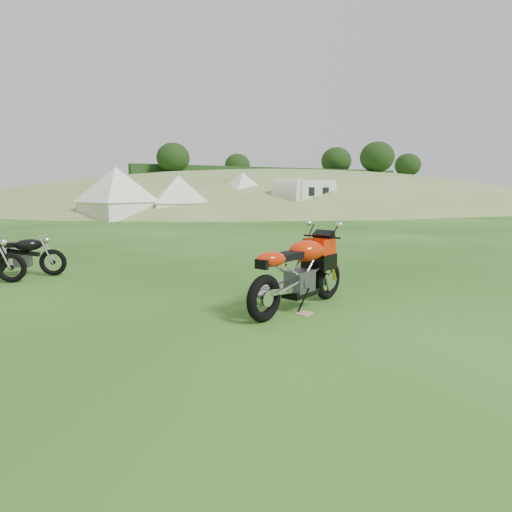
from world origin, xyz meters
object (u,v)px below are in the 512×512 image
plywood_board (304,313)px  tent_mid (179,196)px  tent_left (117,194)px  vintage_moto_c (21,254)px  sport_motorcycle (299,267)px  tent_right (243,194)px  caravan (306,198)px

plywood_board → tent_mid: 21.18m
plywood_board → tent_left: tent_left is taller
vintage_moto_c → tent_left: bearing=97.0°
sport_motorcycle → tent_right: (9.61, 21.36, 0.76)m
plywood_board → tent_right: size_ratio=0.07×
plywood_board → tent_mid: bearing=76.7°
tent_right → caravan: tent_right is taller
plywood_board → caravan: bearing=55.6°
tent_mid → plywood_board: bearing=-92.7°
sport_motorcycle → tent_mid: size_ratio=0.69×
vintage_moto_c → caravan: bearing=63.8°
sport_motorcycle → tent_mid: (4.80, 20.32, 0.67)m
tent_left → tent_right: tent_left is taller
sport_motorcycle → caravan: (12.60, 18.23, 0.53)m
tent_right → sport_motorcycle: bearing=-121.4°
tent_left → caravan: bearing=-35.5°
tent_left → tent_mid: (3.58, -0.29, -0.13)m
plywood_board → tent_right: (9.68, 21.61, 1.36)m
tent_right → tent_mid: bearing=-175.0°
tent_right → plywood_board: bearing=-121.3°
tent_left → tent_right: (8.38, 0.75, -0.04)m
tent_left → caravan: (11.38, -2.38, -0.27)m
tent_left → tent_right: size_ratio=1.03×
vintage_moto_c → tent_left: 16.84m
plywood_board → caravan: size_ratio=0.04×
plywood_board → vintage_moto_c: (-3.40, 4.72, 0.42)m
sport_motorcycle → tent_left: bearing=65.4°
sport_motorcycle → tent_right: size_ratio=0.64×
plywood_board → vintage_moto_c: size_ratio=0.13×
plywood_board → tent_left: 20.95m
sport_motorcycle → caravan: 22.17m
caravan → tent_mid: bearing=142.9°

